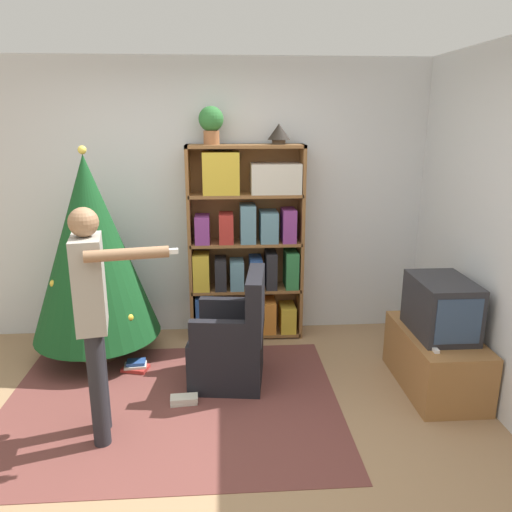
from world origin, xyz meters
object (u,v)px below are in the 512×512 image
at_px(christmas_tree, 91,249).
at_px(armchair, 232,344).
at_px(bookshelf, 247,246).
at_px(standing_person, 93,308).
at_px(table_lamp, 279,133).
at_px(television, 441,307).
at_px(potted_plant, 211,122).

distance_m(christmas_tree, armchair, 1.45).
relative_size(bookshelf, armchair, 2.00).
height_order(bookshelf, christmas_tree, christmas_tree).
bearing_deg(standing_person, table_lamp, 128.72).
relative_size(armchair, table_lamp, 4.60).
bearing_deg(television, standing_person, -169.38).
xyz_separation_m(armchair, table_lamp, (0.46, 0.89, 1.62)).
distance_m(christmas_tree, table_lamp, 1.92).
xyz_separation_m(armchair, standing_person, (-0.88, -0.67, 0.60)).
bearing_deg(christmas_tree, table_lamp, 12.63).
height_order(television, standing_person, standing_person).
bearing_deg(potted_plant, christmas_tree, -160.51).
xyz_separation_m(bookshelf, television, (1.43, -1.09, -0.23)).
xyz_separation_m(television, potted_plant, (-1.74, 1.09, 1.35)).
relative_size(television, table_lamp, 2.94).
bearing_deg(table_lamp, bookshelf, -179.07).
bearing_deg(armchair, bookshelf, 176.63).
bearing_deg(armchair, television, 89.91).
height_order(armchair, table_lamp, table_lamp).
distance_m(bookshelf, table_lamp, 1.07).
relative_size(christmas_tree, table_lamp, 9.27).
distance_m(television, table_lamp, 2.02).
xyz_separation_m(television, christmas_tree, (-2.77, 0.73, 0.32)).
bearing_deg(table_lamp, christmas_tree, -167.37).
relative_size(christmas_tree, potted_plant, 5.63).
distance_m(armchair, table_lamp, 1.90).
bearing_deg(bookshelf, armchair, -100.60).
bearing_deg(armchair, table_lamp, 160.05).
relative_size(armchair, standing_person, 0.59).
xyz_separation_m(television, table_lamp, (-1.14, 1.09, 1.26)).
bearing_deg(bookshelf, television, -37.30).
height_order(bookshelf, potted_plant, potted_plant).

